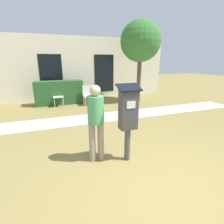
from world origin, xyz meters
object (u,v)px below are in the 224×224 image
object	(u,v)px
parking_meter	(128,113)
outdoor_chair_left	(58,94)
person_standing	(96,118)
outdoor_chair_middle	(88,93)

from	to	relation	value
parking_meter	outdoor_chair_left	xyz separation A→B (m)	(-1.05, 5.18, -0.49)
parking_meter	outdoor_chair_left	distance (m)	5.31
person_standing	outdoor_chair_middle	distance (m)	4.85
outdoor_chair_middle	person_standing	bearing A→B (deg)	-113.92
parking_meter	outdoor_chair_middle	xyz separation A→B (m)	(0.27, 4.96, -0.49)
person_standing	outdoor_chair_middle	world-z (taller)	person_standing
person_standing	outdoor_chair_left	xyz separation A→B (m)	(-0.45, 4.98, -0.40)
person_standing	outdoor_chair_middle	size ratio (longest dim) A/B	1.76
person_standing	outdoor_chair_left	bearing A→B (deg)	119.13
parking_meter	person_standing	distance (m)	0.64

